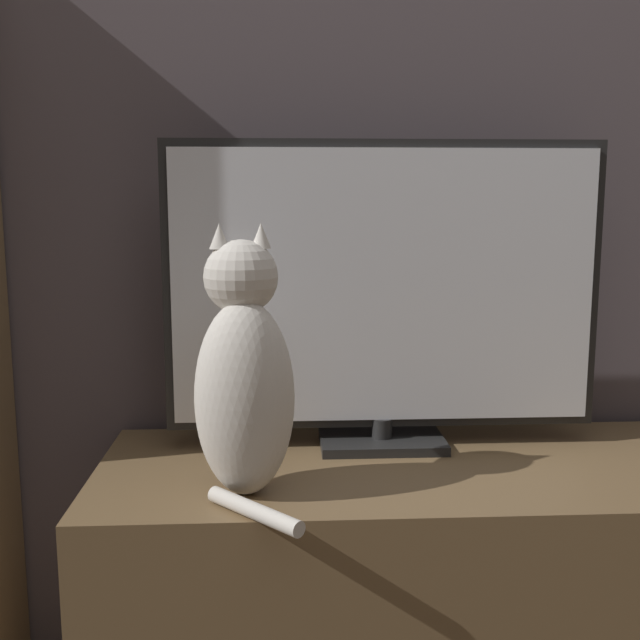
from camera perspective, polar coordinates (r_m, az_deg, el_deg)
wall_back at (r=1.77m, az=6.28°, el=16.40°), size 4.80×0.05×2.60m
tv_stand at (r=1.66m, az=7.45°, el=-19.72°), size 1.30×0.52×0.55m
tv at (r=1.57m, az=4.87°, el=1.99°), size 0.92×0.16×0.65m
cat at (r=1.34m, az=-5.82°, el=-4.39°), size 0.20×0.31×0.49m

